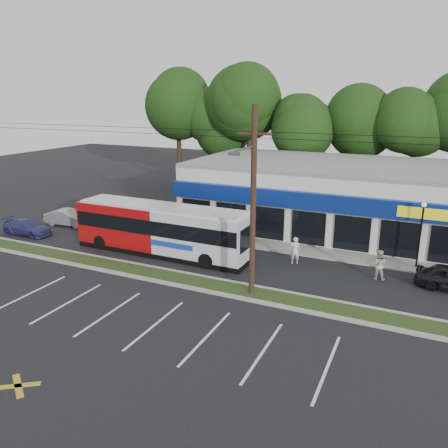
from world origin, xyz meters
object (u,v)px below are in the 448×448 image
at_px(pedestrian_b, 378,265).
at_px(lamp_post, 421,228).
at_px(car_blue, 27,227).
at_px(pedestrian_a, 295,250).
at_px(metrobus, 162,228).
at_px(utility_pole, 250,197).
at_px(car_silver, 69,218).

bearing_deg(pedestrian_b, lamp_post, -130.04).
height_order(car_blue, pedestrian_a, pedestrian_a).
xyz_separation_m(metrobus, pedestrian_a, (8.77, 1.92, -0.90)).
bearing_deg(car_blue, metrobus, -87.62).
bearing_deg(pedestrian_a, metrobus, -10.58).
bearing_deg(pedestrian_b, utility_pole, 35.13).
distance_m(car_silver, car_blue, 3.46).
distance_m(pedestrian_a, pedestrian_b, 5.16).
xyz_separation_m(utility_pole, pedestrian_a, (1.02, 5.49, -4.52)).
bearing_deg(car_silver, pedestrian_b, -96.89).
distance_m(utility_pole, pedestrian_a, 7.19).
relative_size(metrobus, pedestrian_b, 6.96).
height_order(lamp_post, car_silver, lamp_post).
distance_m(utility_pole, car_silver, 20.01).
xyz_separation_m(car_silver, pedestrian_b, (24.65, -0.92, 0.24)).
distance_m(metrobus, car_blue, 11.95).
distance_m(utility_pole, metrobus, 9.27).
relative_size(lamp_post, car_silver, 1.05).
relative_size(metrobus, car_silver, 3.10).
xyz_separation_m(car_silver, pedestrian_a, (19.51, -0.51, 0.22)).
relative_size(pedestrian_a, pedestrian_b, 0.98).
xyz_separation_m(utility_pole, pedestrian_b, (6.16, 5.07, -4.51)).
distance_m(lamp_post, car_blue, 28.33).
bearing_deg(car_silver, utility_pole, -112.71).
height_order(lamp_post, pedestrian_b, lamp_post).
bearing_deg(pedestrian_a, utility_pole, 56.60).
bearing_deg(pedestrian_a, car_silver, -24.41).
bearing_deg(utility_pole, pedestrian_b, 39.49).
relative_size(lamp_post, car_blue, 1.05).
distance_m(utility_pole, car_blue, 20.38).
bearing_deg(pedestrian_a, lamp_post, 175.49).
distance_m(car_silver, pedestrian_a, 19.52).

